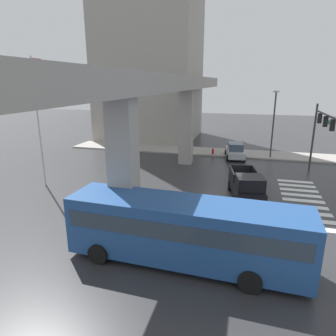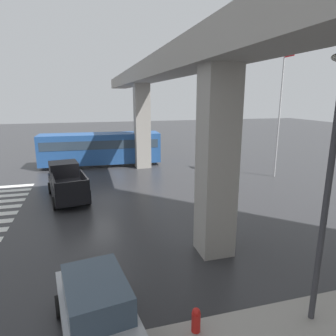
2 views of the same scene
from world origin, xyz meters
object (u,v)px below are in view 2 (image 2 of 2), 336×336
city_bus (101,147)px  street_lamp_mid_block (331,166)px  sedan_silver (97,311)px  fire_hydrant (196,322)px  pickup_truck (67,183)px  flagpole (281,104)px

city_bus → street_lamp_mid_block: 22.51m
sedan_silver → fire_hydrant: (0.58, 2.50, -0.42)m
city_bus → sedan_silver: (20.86, -1.21, -0.87)m
pickup_truck → flagpole: size_ratio=0.54×
pickup_truck → street_lamp_mid_block: street_lamp_mid_block is taller
pickup_truck → sedan_silver: bearing=6.5°
street_lamp_mid_block → fire_hydrant: (-0.40, -3.33, -4.13)m
street_lamp_mid_block → fire_hydrant: 5.32m
city_bus → flagpole: size_ratio=1.10×
pickup_truck → sedan_silver: size_ratio=1.19×
pickup_truck → street_lamp_mid_block: 15.40m
city_bus → flagpole: 15.86m
street_lamp_mid_block → city_bus: bearing=-168.0°
city_bus → fire_hydrant: size_ratio=12.82×
sedan_silver → city_bus: bearing=176.7°
city_bus → fire_hydrant: (21.44, 1.30, -1.29)m
pickup_truck → flagpole: flagpole is taller
pickup_truck → city_bus: (-8.72, 2.60, 0.73)m
pickup_truck → sedan_silver: pickup_truck is taller
flagpole → sedan_silver: bearing=-47.9°
pickup_truck → city_bus: city_bus is taller
pickup_truck → city_bus: size_ratio=0.49×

